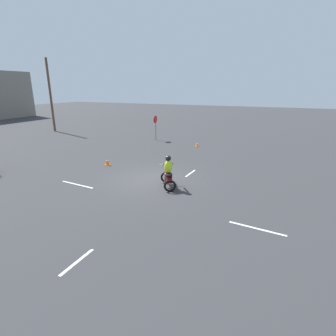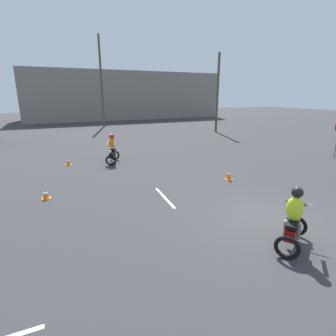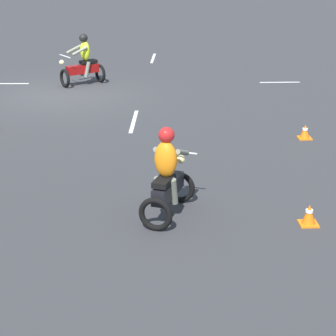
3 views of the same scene
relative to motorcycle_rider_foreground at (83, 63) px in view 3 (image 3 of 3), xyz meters
The scene contains 9 objects.
ground_plane 1.71m from the motorcycle_rider_foreground, 66.41° to the left, with size 120.00×120.00×0.00m, color #333335.
motorcycle_rider_foreground is the anchor object (origin of this frame).
motorcycle_rider_background 10.79m from the motorcycle_rider_foreground, 101.66° to the left, with size 1.09×1.54×1.66m.
traffic_cone_near_right 11.97m from the motorcycle_rider_foreground, 112.58° to the left, with size 0.32×0.32×0.37m.
traffic_cone_mid_center 8.45m from the motorcycle_rider_foreground, 133.00° to the left, with size 0.32×0.32×0.35m.
lane_stripe_e 2.66m from the motorcycle_rider_foreground, ahead, with size 0.10×1.40×0.01m, color silver.
lane_stripe_n 4.77m from the motorcycle_rider_foreground, 109.92° to the left, with size 0.10×2.14×0.01m, color silver.
lane_stripe_w 6.51m from the motorcycle_rider_foreground, behind, with size 0.10×1.33×0.01m, color silver.
lane_stripe_s 5.20m from the motorcycle_rider_foreground, 117.80° to the right, with size 0.10×2.00×0.01m, color silver.
Camera 3 is at (-2.26, 19.73, 4.78)m, focal length 70.00 mm.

